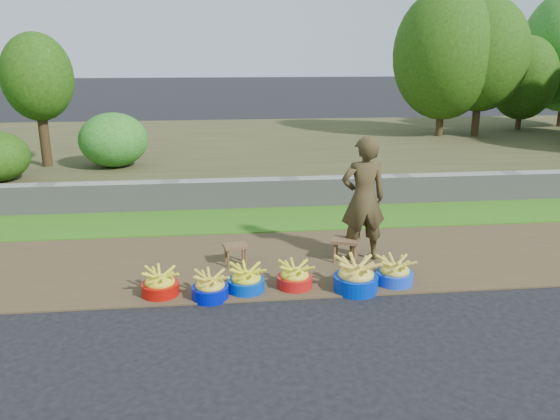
{
  "coord_description": "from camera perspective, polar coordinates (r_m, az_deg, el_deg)",
  "views": [
    {
      "loc": [
        -1.3,
        -5.9,
        2.86
      ],
      "look_at": [
        -0.48,
        1.3,
        0.75
      ],
      "focal_mm": 35.0,
      "sensor_mm": 36.0,
      "label": 1
    }
  ],
  "objects": [
    {
      "name": "dirt_shoulder",
      "position": [
        7.81,
        3.58,
        -5.21
      ],
      "size": [
        80.0,
        2.5,
        0.02
      ],
      "primitive_type": "cube",
      "color": "#4A3923",
      "rests_on": "ground"
    },
    {
      "name": "vendor_woman",
      "position": [
        7.63,
        8.7,
        1.15
      ],
      "size": [
        0.66,
        0.46,
        1.76
      ],
      "primitive_type": "imported",
      "rotation": [
        0.0,
        0.0,
        3.2
      ],
      "color": "black",
      "rests_on": "dirt_shoulder"
    },
    {
      "name": "retaining_wall",
      "position": [
        10.41,
        0.91,
        1.84
      ],
      "size": [
        80.0,
        0.35,
        0.55
      ],
      "primitive_type": "cube",
      "color": "gray",
      "rests_on": "ground"
    },
    {
      "name": "basin_f",
      "position": [
        7.12,
        11.88,
        -6.42
      ],
      "size": [
        0.47,
        0.47,
        0.35
      ],
      "color": "blue",
      "rests_on": "ground"
    },
    {
      "name": "ground_plane",
      "position": [
        6.68,
        5.44,
        -9.17
      ],
      "size": [
        120.0,
        120.0,
        0.0
      ],
      "primitive_type": "plane",
      "color": "black",
      "rests_on": "ground"
    },
    {
      "name": "basin_e",
      "position": [
        6.85,
        7.94,
        -6.93
      ],
      "size": [
        0.55,
        0.55,
        0.41
      ],
      "color": "#0027B4",
      "rests_on": "ground"
    },
    {
      "name": "basin_d",
      "position": [
        6.87,
        1.54,
        -7.0
      ],
      "size": [
        0.44,
        0.44,
        0.33
      ],
      "color": "#B31211",
      "rests_on": "ground"
    },
    {
      "name": "basin_b",
      "position": [
        6.64,
        -7.31,
        -8.0
      ],
      "size": [
        0.44,
        0.44,
        0.33
      ],
      "color": "#000DAB",
      "rests_on": "ground"
    },
    {
      "name": "basin_a",
      "position": [
        6.82,
        -12.42,
        -7.56
      ],
      "size": [
        0.45,
        0.45,
        0.34
      ],
      "color": "#AA0C06",
      "rests_on": "ground"
    },
    {
      "name": "vegetation",
      "position": [
        13.88,
        -3.61,
        14.79
      ],
      "size": [
        35.97,
        8.93,
        4.33
      ],
      "color": "#352714",
      "rests_on": "earth_bank"
    },
    {
      "name": "earth_bank",
      "position": [
        15.18,
        -1.47,
        6.31
      ],
      "size": [
        80.0,
        10.0,
        0.5
      ],
      "primitive_type": "cube",
      "color": "#444223",
      "rests_on": "ground"
    },
    {
      "name": "grass_verge",
      "position": [
        9.67,
        1.54,
        -0.86
      ],
      "size": [
        80.0,
        1.5,
        0.04
      ],
      "primitive_type": "cube",
      "color": "#347116",
      "rests_on": "ground"
    },
    {
      "name": "stool_left",
      "position": [
        7.56,
        -4.68,
        -4.05
      ],
      "size": [
        0.36,
        0.3,
        0.28
      ],
      "rotation": [
        0.0,
        0.0,
        0.19
      ],
      "color": "brown",
      "rests_on": "dirt_shoulder"
    },
    {
      "name": "stool_right",
      "position": [
        7.68,
        6.87,
        -3.51
      ],
      "size": [
        0.45,
        0.4,
        0.33
      ],
      "rotation": [
        0.0,
        0.0,
        -0.37
      ],
      "color": "brown",
      "rests_on": "dirt_shoulder"
    },
    {
      "name": "basin_c",
      "position": [
        6.78,
        -3.55,
        -7.34
      ],
      "size": [
        0.45,
        0.45,
        0.34
      ],
      "color": "#0035B2",
      "rests_on": "ground"
    }
  ]
}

